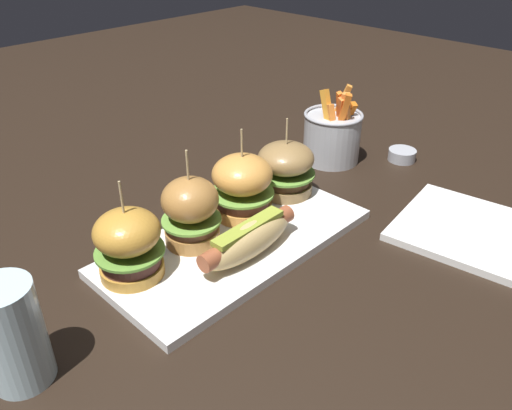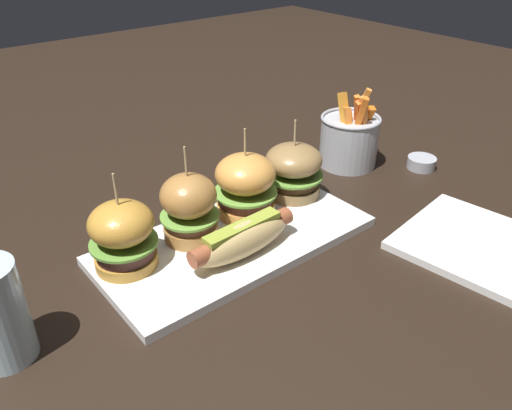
{
  "view_description": "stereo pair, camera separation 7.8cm",
  "coord_description": "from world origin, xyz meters",
  "px_view_note": "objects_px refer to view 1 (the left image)",
  "views": [
    {
      "loc": [
        -0.44,
        -0.47,
        0.45
      ],
      "look_at": [
        0.04,
        0.0,
        0.05
      ],
      "focal_mm": 35.85,
      "sensor_mm": 36.0,
      "label": 1
    },
    {
      "loc": [
        -0.38,
        -0.52,
        0.45
      ],
      "look_at": [
        0.04,
        0.0,
        0.05
      ],
      "focal_mm": 35.85,
      "sensor_mm": 36.0,
      "label": 2
    }
  ],
  "objects_px": {
    "platter_main": "(237,242)",
    "slider_center_left": "(191,211)",
    "slider_far_right": "(286,168)",
    "sauce_ramekin": "(402,155)",
    "slider_center_right": "(242,185)",
    "water_glass": "(12,335)",
    "slider_far_left": "(129,243)",
    "hot_dog": "(249,239)",
    "fries_bucket": "(332,135)",
    "side_plate": "(466,229)"
  },
  "relations": [
    {
      "from": "slider_center_left",
      "to": "fries_bucket",
      "type": "bearing_deg",
      "value": 5.84
    },
    {
      "from": "hot_dog",
      "to": "sauce_ramekin",
      "type": "xyz_separation_m",
      "value": [
        0.46,
        0.02,
        -0.03
      ]
    },
    {
      "from": "fries_bucket",
      "to": "slider_center_left",
      "type": "bearing_deg",
      "value": -174.16
    },
    {
      "from": "hot_dog",
      "to": "slider_far_left",
      "type": "xyz_separation_m",
      "value": [
        -0.14,
        0.08,
        0.02
      ]
    },
    {
      "from": "slider_center_right",
      "to": "side_plate",
      "type": "height_order",
      "value": "slider_center_right"
    },
    {
      "from": "hot_dog",
      "to": "slider_center_right",
      "type": "bearing_deg",
      "value": 49.83
    },
    {
      "from": "slider_far_right",
      "to": "side_plate",
      "type": "xyz_separation_m",
      "value": [
        0.12,
        -0.28,
        -0.05
      ]
    },
    {
      "from": "platter_main",
      "to": "sauce_ramekin",
      "type": "relative_size",
      "value": 7.56
    },
    {
      "from": "slider_center_left",
      "to": "sauce_ramekin",
      "type": "relative_size",
      "value": 2.71
    },
    {
      "from": "slider_center_left",
      "to": "sauce_ramekin",
      "type": "xyz_separation_m",
      "value": [
        0.49,
        -0.06,
        -0.05
      ]
    },
    {
      "from": "platter_main",
      "to": "hot_dog",
      "type": "bearing_deg",
      "value": -112.2
    },
    {
      "from": "hot_dog",
      "to": "slider_far_right",
      "type": "xyz_separation_m",
      "value": [
        0.18,
        0.09,
        0.02
      ]
    },
    {
      "from": "slider_center_left",
      "to": "side_plate",
      "type": "relative_size",
      "value": 0.74
    },
    {
      "from": "slider_center_left",
      "to": "slider_center_right",
      "type": "relative_size",
      "value": 1.01
    },
    {
      "from": "slider_center_right",
      "to": "water_glass",
      "type": "bearing_deg",
      "value": -171.62
    },
    {
      "from": "slider_center_right",
      "to": "water_glass",
      "type": "distance_m",
      "value": 0.4
    },
    {
      "from": "slider_far_right",
      "to": "sauce_ramekin",
      "type": "bearing_deg",
      "value": -13.23
    },
    {
      "from": "slider_far_left",
      "to": "water_glass",
      "type": "distance_m",
      "value": 0.19
    },
    {
      "from": "water_glass",
      "to": "fries_bucket",
      "type": "bearing_deg",
      "value": 7.97
    },
    {
      "from": "platter_main",
      "to": "slider_center_left",
      "type": "bearing_deg",
      "value": 141.37
    },
    {
      "from": "slider_center_left",
      "to": "platter_main",
      "type": "bearing_deg",
      "value": -38.63
    },
    {
      "from": "slider_center_right",
      "to": "side_plate",
      "type": "distance_m",
      "value": 0.36
    },
    {
      "from": "platter_main",
      "to": "hot_dog",
      "type": "height_order",
      "value": "hot_dog"
    },
    {
      "from": "water_glass",
      "to": "slider_far_right",
      "type": "bearing_deg",
      "value": 6.57
    },
    {
      "from": "slider_far_left",
      "to": "fries_bucket",
      "type": "distance_m",
      "value": 0.5
    },
    {
      "from": "platter_main",
      "to": "side_plate",
      "type": "bearing_deg",
      "value": -40.18
    },
    {
      "from": "platter_main",
      "to": "fries_bucket",
      "type": "distance_m",
      "value": 0.36
    },
    {
      "from": "hot_dog",
      "to": "water_glass",
      "type": "bearing_deg",
      "value": 174.75
    },
    {
      "from": "platter_main",
      "to": "hot_dog",
      "type": "relative_size",
      "value": 2.37
    },
    {
      "from": "slider_center_left",
      "to": "slider_center_right",
      "type": "bearing_deg",
      "value": 1.65
    },
    {
      "from": "slider_far_right",
      "to": "side_plate",
      "type": "bearing_deg",
      "value": -66.85
    },
    {
      "from": "slider_center_right",
      "to": "water_glass",
      "type": "height_order",
      "value": "slider_center_right"
    },
    {
      "from": "slider_center_right",
      "to": "fries_bucket",
      "type": "height_order",
      "value": "slider_center_right"
    },
    {
      "from": "fries_bucket",
      "to": "slider_far_right",
      "type": "bearing_deg",
      "value": -168.32
    },
    {
      "from": "hot_dog",
      "to": "sauce_ramekin",
      "type": "relative_size",
      "value": 3.19
    },
    {
      "from": "platter_main",
      "to": "sauce_ramekin",
      "type": "bearing_deg",
      "value": -2.99
    },
    {
      "from": "slider_far_left",
      "to": "fries_bucket",
      "type": "height_order",
      "value": "slider_far_left"
    },
    {
      "from": "slider_center_right",
      "to": "sauce_ramekin",
      "type": "xyz_separation_m",
      "value": [
        0.38,
        -0.07,
        -0.05
      ]
    },
    {
      "from": "hot_dog",
      "to": "side_plate",
      "type": "xyz_separation_m",
      "value": [
        0.29,
        -0.19,
        -0.04
      ]
    },
    {
      "from": "slider_far_right",
      "to": "slider_center_right",
      "type": "bearing_deg",
      "value": 179.53
    },
    {
      "from": "slider_center_left",
      "to": "water_glass",
      "type": "height_order",
      "value": "slider_center_left"
    },
    {
      "from": "slider_far_right",
      "to": "fries_bucket",
      "type": "relative_size",
      "value": 0.91
    },
    {
      "from": "sauce_ramekin",
      "to": "fries_bucket",
      "type": "bearing_deg",
      "value": 133.26
    },
    {
      "from": "fries_bucket",
      "to": "water_glass",
      "type": "bearing_deg",
      "value": -172.03
    },
    {
      "from": "slider_center_left",
      "to": "water_glass",
      "type": "relative_size",
      "value": 1.18
    },
    {
      "from": "platter_main",
      "to": "slider_far_right",
      "type": "height_order",
      "value": "slider_far_right"
    },
    {
      "from": "slider_center_left",
      "to": "side_plate",
      "type": "bearing_deg",
      "value": -39.94
    },
    {
      "from": "slider_far_right",
      "to": "slider_far_left",
      "type": "bearing_deg",
      "value": -179.28
    },
    {
      "from": "slider_center_left",
      "to": "side_plate",
      "type": "distance_m",
      "value": 0.43
    },
    {
      "from": "slider_center_left",
      "to": "slider_far_right",
      "type": "height_order",
      "value": "slider_center_left"
    }
  ]
}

